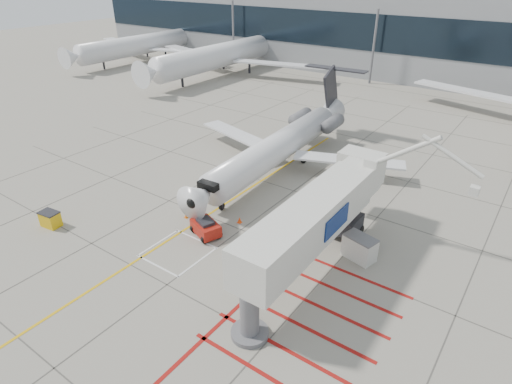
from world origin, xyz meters
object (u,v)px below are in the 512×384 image
Objects in this scene: pushback_tug at (206,227)px; spill_bin at (50,219)px; regional_jet at (266,140)px; jet_bridge at (309,229)px.

spill_bin is (-10.88, -6.18, -0.06)m from pushback_tug.
regional_jet is 11.45m from pushback_tug.
regional_jet is at bearing 54.90° from spill_bin.
regional_jet is 14.92m from jet_bridge.
pushback_tug is at bearing 22.47° from spill_bin.
jet_bridge is at bearing -48.34° from regional_jet.
regional_jet reaches higher than pushback_tug.
jet_bridge is 12.50× the size of spill_bin.
spill_bin is (-19.53, -6.40, -3.07)m from jet_bridge.
regional_jet is 1.64× the size of jet_bridge.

